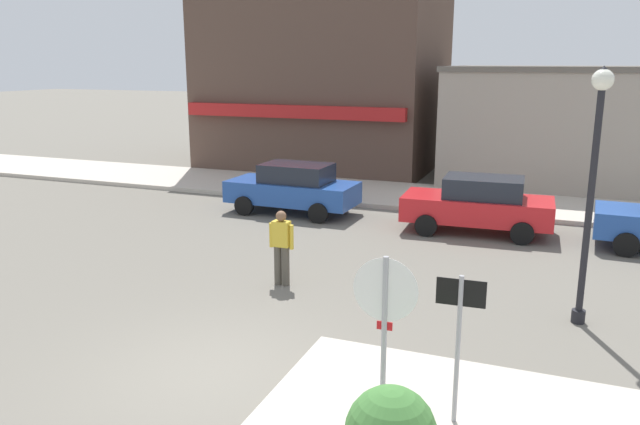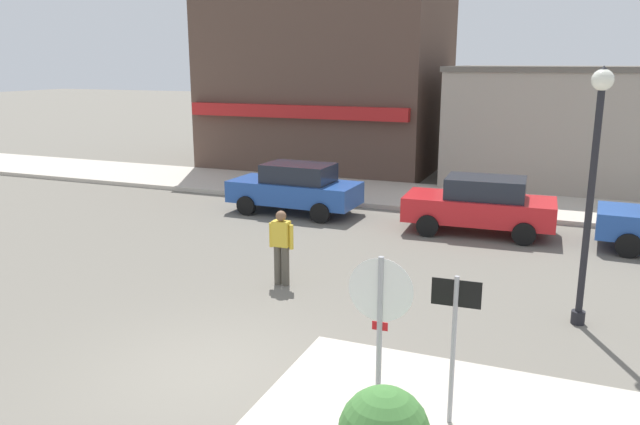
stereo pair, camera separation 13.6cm
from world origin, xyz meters
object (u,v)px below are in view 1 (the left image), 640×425
(parked_car_second, at_px, (478,204))
(one_way_sign, at_px, (459,335))
(stop_sign, at_px, (385,317))
(pedestrian_crossing_near, at_px, (282,245))
(lamp_post, at_px, (594,161))
(parked_car_nearest, at_px, (293,188))

(parked_car_second, bearing_deg, one_way_sign, -84.01)
(stop_sign, distance_m, one_way_sign, 0.93)
(stop_sign, relative_size, pedestrian_crossing_near, 1.43)
(pedestrian_crossing_near, bearing_deg, stop_sign, -51.58)
(lamp_post, xyz_separation_m, parked_car_second, (-2.55, 5.60, -2.15))
(one_way_sign, bearing_deg, parked_car_second, 95.99)
(lamp_post, relative_size, pedestrian_crossing_near, 2.82)
(lamp_post, distance_m, parked_car_nearest, 10.29)
(lamp_post, height_order, parked_car_nearest, lamp_post)
(lamp_post, relative_size, parked_car_second, 1.12)
(one_way_sign, distance_m, parked_car_nearest, 12.13)
(one_way_sign, distance_m, parked_car_second, 9.95)
(parked_car_nearest, bearing_deg, one_way_sign, -56.51)
(stop_sign, xyz_separation_m, parked_car_second, (-0.15, 10.09, -0.71))
(one_way_sign, height_order, parked_car_nearest, one_way_sign)
(stop_sign, height_order, one_way_sign, stop_sign)
(lamp_post, xyz_separation_m, pedestrian_crossing_near, (-5.82, -0.16, -2.09))
(parked_car_nearest, height_order, parked_car_second, same)
(parked_car_second, xyz_separation_m, pedestrian_crossing_near, (-3.27, -5.77, 0.06))
(lamp_post, bearing_deg, parked_car_second, 114.48)
(one_way_sign, bearing_deg, pedestrian_crossing_near, 136.35)
(stop_sign, bearing_deg, one_way_sign, 13.11)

